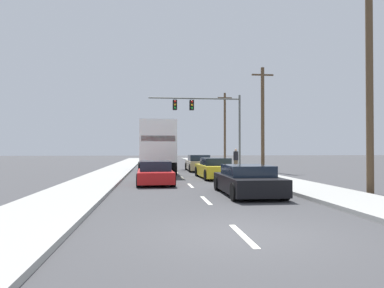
{
  "coord_description": "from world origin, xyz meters",
  "views": [
    {
      "loc": [
        -1.86,
        -7.15,
        1.77
      ],
      "look_at": [
        0.89,
        17.12,
        2.15
      ],
      "focal_mm": 32.83,
      "sensor_mm": 36.0,
      "label": 1
    }
  ],
  "objects": [
    {
      "name": "pedestrian_near_corner",
      "position": [
        4.65,
        19.76,
        0.98
      ],
      "size": [
        0.38,
        0.38,
        1.69
      ],
      "color": "brown",
      "rests_on": "sidewalk_right"
    },
    {
      "name": "sidewalk_right",
      "position": [
        4.88,
        20.0,
        0.07
      ],
      "size": [
        2.65,
        80.0,
        0.14
      ],
      "primitive_type": "cube",
      "color": "#9E9E99",
      "rests_on": "ground_plane"
    },
    {
      "name": "sidewalk_left",
      "position": [
        -4.88,
        20.0,
        0.07
      ],
      "size": [
        2.65,
        80.0,
        0.14
      ],
      "primitive_type": "cube",
      "color": "#9E9E99",
      "rests_on": "ground_plane"
    },
    {
      "name": "car_black",
      "position": [
        1.83,
        6.23,
        0.55
      ],
      "size": [
        1.99,
        4.31,
        1.16
      ],
      "color": "black",
      "rests_on": "ground_plane"
    },
    {
      "name": "box_truck",
      "position": [
        -1.53,
        18.6,
        2.08
      ],
      "size": [
        2.63,
        7.87,
        3.7
      ],
      "color": "white",
      "rests_on": "ground_plane"
    },
    {
      "name": "lane_markings",
      "position": [
        0.0,
        19.94,
        0.0
      ],
      "size": [
        0.14,
        52.0,
        0.01
      ],
      "color": "silver",
      "rests_on": "ground_plane"
    },
    {
      "name": "ground_plane",
      "position": [
        0.0,
        25.0,
        0.0
      ],
      "size": [
        140.0,
        140.0,
        0.0
      ],
      "primitive_type": "plane",
      "color": "#3D3D3F"
    },
    {
      "name": "car_red",
      "position": [
        -1.71,
        10.97,
        0.54
      ],
      "size": [
        1.92,
        4.14,
        1.18
      ],
      "color": "red",
      "rests_on": "ground_plane"
    },
    {
      "name": "car_tan",
      "position": [
        1.9,
        21.29,
        0.61
      ],
      "size": [
        1.89,
        4.28,
        1.33
      ],
      "color": "tan",
      "rests_on": "ground_plane"
    },
    {
      "name": "car_yellow",
      "position": [
        1.95,
        14.09,
        0.58
      ],
      "size": [
        1.97,
        4.52,
        1.25
      ],
      "color": "yellow",
      "rests_on": "ground_plane"
    },
    {
      "name": "utility_pole_mid",
      "position": [
        7.04,
        20.43,
        4.36
      ],
      "size": [
        1.8,
        0.28,
        8.44
      ],
      "color": "brown",
      "rests_on": "ground_plane"
    },
    {
      "name": "utility_pole_far",
      "position": [
        7.23,
        36.3,
        4.59
      ],
      "size": [
        1.8,
        0.28,
        8.91
      ],
      "color": "brown",
      "rests_on": "ground_plane"
    },
    {
      "name": "traffic_signal_mast",
      "position": [
        2.96,
        26.19,
        5.39
      ],
      "size": [
        8.91,
        0.69,
        7.07
      ],
      "color": "#595B56",
      "rests_on": "ground_plane"
    },
    {
      "name": "utility_pole_near",
      "position": [
        6.77,
        5.94,
        4.6
      ],
      "size": [
        1.8,
        0.28,
        8.92
      ],
      "color": "brown",
      "rests_on": "ground_plane"
    }
  ]
}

